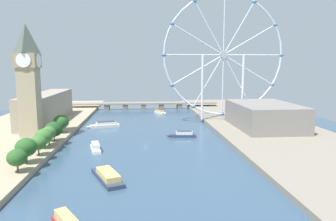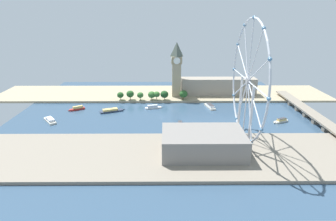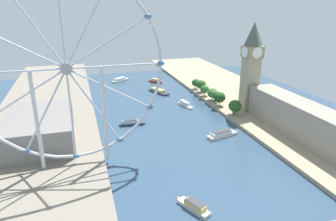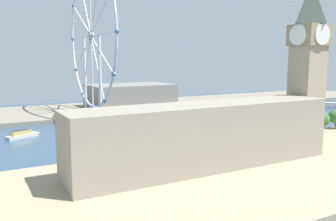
{
  "view_description": "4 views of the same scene",
  "coord_description": "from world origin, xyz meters",
  "px_view_note": "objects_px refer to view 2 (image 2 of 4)",
  "views": [
    {
      "loc": [
        -2.81,
        -217.54,
        55.09
      ],
      "look_at": [
        19.92,
        50.43,
        16.84
      ],
      "focal_mm": 33.97,
      "sensor_mm": 36.0,
      "label": 1
    },
    {
      "loc": [
        332.66,
        5.91,
        126.65
      ],
      "look_at": [
        2.98,
        8.1,
        9.75
      ],
      "focal_mm": 29.96,
      "sensor_mm": 36.0,
      "label": 2
    },
    {
      "loc": [
        69.38,
        267.77,
        101.74
      ],
      "look_at": [
        -1.04,
        32.49,
        14.03
      ],
      "focal_mm": 32.82,
      "sensor_mm": 36.0,
      "label": 3
    },
    {
      "loc": [
        -212.27,
        171.47,
        47.58
      ],
      "look_at": [
        23.14,
        42.13,
        8.85
      ],
      "focal_mm": 39.16,
      "sensor_mm": 36.0,
      "label": 4
    }
  ],
  "objects_px": {
    "tour_boat_6": "(111,110)",
    "ferris_wheel": "(248,82)",
    "tour_boat_4": "(281,121)",
    "tour_boat_1": "(210,106)",
    "tour_boat_3": "(77,108)",
    "riverside_hall": "(203,142)",
    "clock_tower": "(177,69)",
    "tour_boat_5": "(180,124)",
    "tour_boat_0": "(50,120)",
    "river_bridge": "(309,112)",
    "tour_boat_2": "(153,107)",
    "parliament_block": "(218,86)"
  },
  "relations": [
    {
      "from": "parliament_block",
      "to": "tour_boat_3",
      "type": "distance_m",
      "value": 212.85
    },
    {
      "from": "clock_tower",
      "to": "parliament_block",
      "type": "height_order",
      "value": "clock_tower"
    },
    {
      "from": "tour_boat_0",
      "to": "tour_boat_5",
      "type": "xyz_separation_m",
      "value": [
        13.59,
        157.19,
        -0.11
      ]
    },
    {
      "from": "river_bridge",
      "to": "tour_boat_0",
      "type": "relative_size",
      "value": 6.94
    },
    {
      "from": "clock_tower",
      "to": "tour_boat_1",
      "type": "distance_m",
      "value": 79.01
    },
    {
      "from": "tour_boat_1",
      "to": "riverside_hall",
      "type": "bearing_deg",
      "value": 154.22
    },
    {
      "from": "parliament_block",
      "to": "river_bridge",
      "type": "height_order",
      "value": "parliament_block"
    },
    {
      "from": "riverside_hall",
      "to": "tour_boat_3",
      "type": "bearing_deg",
      "value": -129.65
    },
    {
      "from": "riverside_hall",
      "to": "tour_boat_2",
      "type": "distance_m",
      "value": 143.78
    },
    {
      "from": "clock_tower",
      "to": "tour_boat_2",
      "type": "xyz_separation_m",
      "value": [
        51.34,
        -33.73,
        -43.22
      ]
    },
    {
      "from": "ferris_wheel",
      "to": "parliament_block",
      "type": "bearing_deg",
      "value": 178.51
    },
    {
      "from": "tour_boat_4",
      "to": "tour_boat_2",
      "type": "bearing_deg",
      "value": -44.6
    },
    {
      "from": "tour_boat_1",
      "to": "tour_boat_3",
      "type": "xyz_separation_m",
      "value": [
        8.02,
        -182.04,
        0.0
      ]
    },
    {
      "from": "riverside_hall",
      "to": "tour_boat_3",
      "type": "relative_size",
      "value": 3.48
    },
    {
      "from": "tour_boat_3",
      "to": "tour_boat_6",
      "type": "bearing_deg",
      "value": 138.61
    },
    {
      "from": "tour_boat_4",
      "to": "tour_boat_6",
      "type": "bearing_deg",
      "value": -36.58
    },
    {
      "from": "ferris_wheel",
      "to": "tour_boat_2",
      "type": "relative_size",
      "value": 4.72
    },
    {
      "from": "ferris_wheel",
      "to": "tour_boat_0",
      "type": "bearing_deg",
      "value": -105.42
    },
    {
      "from": "tour_boat_6",
      "to": "tour_boat_3",
      "type": "bearing_deg",
      "value": 147.94
    },
    {
      "from": "tour_boat_0",
      "to": "tour_boat_5",
      "type": "relative_size",
      "value": 1.13
    },
    {
      "from": "tour_boat_3",
      "to": "tour_boat_4",
      "type": "height_order",
      "value": "tour_boat_3"
    },
    {
      "from": "tour_boat_1",
      "to": "river_bridge",
      "type": "bearing_deg",
      "value": -121.12
    },
    {
      "from": "riverside_hall",
      "to": "tour_boat_4",
      "type": "bearing_deg",
      "value": 127.95
    },
    {
      "from": "clock_tower",
      "to": "tour_boat_5",
      "type": "relative_size",
      "value": 3.41
    },
    {
      "from": "ferris_wheel",
      "to": "tour_boat_3",
      "type": "distance_m",
      "value": 232.11
    },
    {
      "from": "tour_boat_2",
      "to": "riverside_hall",
      "type": "bearing_deg",
      "value": -82.1
    },
    {
      "from": "tour_boat_2",
      "to": "clock_tower",
      "type": "bearing_deg",
      "value": 43.42
    },
    {
      "from": "tour_boat_6",
      "to": "parliament_block",
      "type": "bearing_deg",
      "value": 2.45
    },
    {
      "from": "tour_boat_0",
      "to": "tour_boat_4",
      "type": "distance_m",
      "value": 280.07
    },
    {
      "from": "tour_boat_2",
      "to": "tour_boat_3",
      "type": "bearing_deg",
      "value": 169.6
    },
    {
      "from": "tour_boat_0",
      "to": "ferris_wheel",
      "type": "bearing_deg",
      "value": -143.45
    },
    {
      "from": "riverside_hall",
      "to": "tour_boat_6",
      "type": "distance_m",
      "value": 161.51
    },
    {
      "from": "tour_boat_1",
      "to": "tour_boat_4",
      "type": "relative_size",
      "value": 1.38
    },
    {
      "from": "riverside_hall",
      "to": "tour_boat_0",
      "type": "bearing_deg",
      "value": -115.97
    },
    {
      "from": "tour_boat_1",
      "to": "tour_boat_6",
      "type": "xyz_separation_m",
      "value": [
        16.19,
        -134.18,
        -0.31
      ]
    },
    {
      "from": "tour_boat_6",
      "to": "tour_boat_4",
      "type": "bearing_deg",
      "value": -32.64
    },
    {
      "from": "clock_tower",
      "to": "tour_boat_0",
      "type": "bearing_deg",
      "value": -57.57
    },
    {
      "from": "clock_tower",
      "to": "tour_boat_0",
      "type": "height_order",
      "value": "clock_tower"
    },
    {
      "from": "tour_boat_0",
      "to": "tour_boat_4",
      "type": "bearing_deg",
      "value": -128.72
    },
    {
      "from": "tour_boat_1",
      "to": "tour_boat_5",
      "type": "height_order",
      "value": "tour_boat_1"
    },
    {
      "from": "tour_boat_1",
      "to": "clock_tower",
      "type": "bearing_deg",
      "value": 28.29
    },
    {
      "from": "river_bridge",
      "to": "tour_boat_2",
      "type": "xyz_separation_m",
      "value": [
        -33.03,
        -199.63,
        -3.71
      ]
    },
    {
      "from": "riverside_hall",
      "to": "tour_boat_0",
      "type": "height_order",
      "value": "riverside_hall"
    },
    {
      "from": "parliament_block",
      "to": "river_bridge",
      "type": "distance_m",
      "value": 135.93
    },
    {
      "from": "tour_boat_3",
      "to": "parliament_block",
      "type": "bearing_deg",
      "value": 165.68
    },
    {
      "from": "tour_boat_6",
      "to": "ferris_wheel",
      "type": "bearing_deg",
      "value": -54.71
    },
    {
      "from": "parliament_block",
      "to": "tour_boat_4",
      "type": "bearing_deg",
      "value": 27.52
    },
    {
      "from": "river_bridge",
      "to": "tour_boat_5",
      "type": "relative_size",
      "value": 7.83
    },
    {
      "from": "ferris_wheel",
      "to": "tour_boat_4",
      "type": "relative_size",
      "value": 5.45
    },
    {
      "from": "river_bridge",
      "to": "tour_boat_0",
      "type": "height_order",
      "value": "river_bridge"
    }
  ]
}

